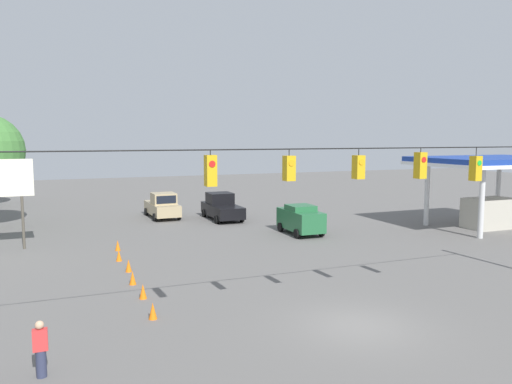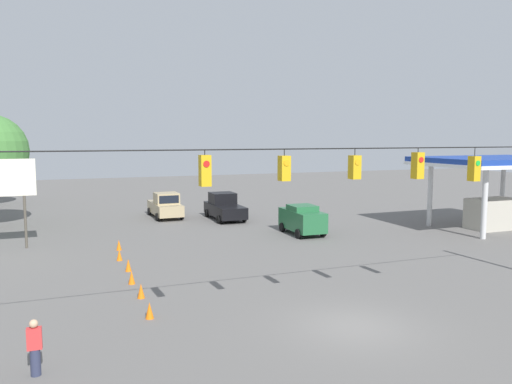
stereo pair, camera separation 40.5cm
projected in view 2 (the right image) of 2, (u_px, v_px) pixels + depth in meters
The scene contains 13 objects.
ground_plane at pixel (355, 327), 17.57m from camera, with size 140.00×140.00×0.00m, color #605E5B.
overhead_signal_span at pixel (355, 196), 17.32m from camera, with size 24.08×0.38×7.20m.
pickup_truck_black_oncoming_deep at pixel (224, 207), 40.59m from camera, with size 2.32×5.37×2.12m.
sedan_green_oncoming_far at pixel (302, 219), 34.28m from camera, with size 2.08×4.05×2.01m.
pickup_truck_tan_withflow_deep at pixel (165, 206), 41.37m from camera, with size 2.34×5.10×2.12m.
traffic_cone_nearest at pixel (149, 310), 18.34m from camera, with size 0.31×0.31×0.62m, color orange.
traffic_cone_second at pixel (141, 291), 20.66m from camera, with size 0.31×0.31×0.62m, color orange.
traffic_cone_third at pixel (132, 277), 22.66m from camera, with size 0.31×0.31×0.62m, color orange.
traffic_cone_fourth at pixel (128, 265), 24.81m from camera, with size 0.31×0.31×0.62m, color orange.
traffic_cone_fifth at pixel (119, 255), 26.98m from camera, with size 0.31×0.31×0.62m, color orange.
traffic_cone_farthest at pixel (119, 245), 29.46m from camera, with size 0.31×0.31×0.62m, color orange.
gas_station at pixel (495, 177), 36.06m from camera, with size 10.39×7.52×5.21m.
pedestrian at pixel (35, 348), 13.91m from camera, with size 0.40×0.28×1.62m.
Camera 2 is at (9.39, 14.54, 6.65)m, focal length 35.00 mm.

